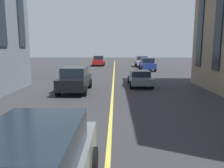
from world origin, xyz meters
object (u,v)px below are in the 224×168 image
(car_red_trailing, at_px, (99,61))
(car_white_parked_a, at_px, (142,61))
(car_black_parked_b, at_px, (75,79))
(car_blue_oncoming, at_px, (147,64))
(car_grey_far, at_px, (140,78))

(car_red_trailing, relative_size, car_white_parked_a, 1.00)
(car_white_parked_a, height_order, car_black_parked_b, same)
(car_blue_oncoming, bearing_deg, car_grey_far, 169.18)
(car_grey_far, distance_m, car_white_parked_a, 20.38)
(car_blue_oncoming, height_order, car_black_parked_b, same)
(car_blue_oncoming, relative_size, car_grey_far, 1.07)
(car_white_parked_a, xyz_separation_m, car_black_parked_b, (-22.95, 7.75, 0.00))
(car_red_trailing, bearing_deg, car_grey_far, -166.54)
(car_blue_oncoming, xyz_separation_m, car_grey_far, (-13.32, 2.55, -0.27))
(car_blue_oncoming, relative_size, car_black_parked_b, 1.00)
(car_white_parked_a, bearing_deg, car_grey_far, 172.82)
(car_red_trailing, height_order, car_black_parked_b, same)
(car_red_trailing, distance_m, car_grey_far, 22.92)
(car_black_parked_b, bearing_deg, car_red_trailing, 0.30)
(car_white_parked_a, distance_m, car_black_parked_b, 24.23)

